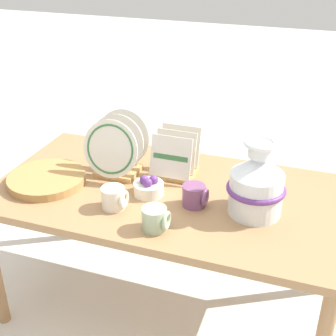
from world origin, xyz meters
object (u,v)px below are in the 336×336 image
object	(u,v)px
ceramic_vase	(257,183)
wicker_charger_stack	(47,179)
mug_sage_glaze	(156,219)
mug_cream_glaze	(114,198)
mug_plum_glaze	(195,196)
dish_rack_square_plates	(175,161)
dish_rack_round_plates	(116,151)
fruit_bowl	(149,187)

from	to	relation	value
ceramic_vase	wicker_charger_stack	xyz separation A→B (m)	(-0.90, -0.07, -0.11)
wicker_charger_stack	mug_sage_glaze	bearing A→B (deg)	-16.30
mug_cream_glaze	mug_plum_glaze	world-z (taller)	same
mug_cream_glaze	mug_plum_glaze	xyz separation A→B (m)	(0.30, 0.12, 0.00)
dish_rack_square_plates	mug_sage_glaze	distance (m)	0.43
mug_cream_glaze	dish_rack_square_plates	bearing A→B (deg)	67.95
dish_rack_round_plates	mug_plum_glaze	world-z (taller)	dish_rack_round_plates
ceramic_vase	mug_cream_glaze	distance (m)	0.56
mug_cream_glaze	mug_sage_glaze	distance (m)	0.22
ceramic_vase	mug_cream_glaze	size ratio (longest dim) A/B	3.03
dish_rack_round_plates	mug_cream_glaze	world-z (taller)	dish_rack_round_plates
dish_rack_square_plates	mug_plum_glaze	distance (m)	0.27
ceramic_vase	mug_plum_glaze	bearing A→B (deg)	-173.15
mug_cream_glaze	mug_sage_glaze	size ratio (longest dim) A/B	1.00
dish_rack_round_plates	dish_rack_square_plates	size ratio (longest dim) A/B	1.34
mug_plum_glaze	dish_rack_round_plates	bearing A→B (deg)	161.69
mug_cream_glaze	fruit_bowl	size ratio (longest dim) A/B	0.81
dish_rack_round_plates	mug_plum_glaze	distance (m)	0.43
dish_rack_round_plates	dish_rack_square_plates	distance (m)	0.27
dish_rack_square_plates	mug_sage_glaze	xyz separation A→B (m)	(0.07, -0.43, -0.02)
wicker_charger_stack	mug_cream_glaze	world-z (taller)	mug_cream_glaze
dish_rack_round_plates	dish_rack_square_plates	xyz separation A→B (m)	(0.25, 0.09, -0.05)
mug_cream_glaze	fruit_bowl	xyz separation A→B (m)	(0.09, 0.14, -0.01)
fruit_bowl	wicker_charger_stack	bearing A→B (deg)	-172.74
ceramic_vase	mug_plum_glaze	xyz separation A→B (m)	(-0.23, -0.03, -0.09)
mug_sage_glaze	fruit_bowl	size ratio (longest dim) A/B	0.81
dish_rack_round_plates	fruit_bowl	size ratio (longest dim) A/B	2.17
wicker_charger_stack	dish_rack_square_plates	bearing A→B (deg)	27.45
wicker_charger_stack	mug_sage_glaze	distance (m)	0.60
mug_cream_glaze	dish_rack_round_plates	bearing A→B (deg)	112.86
dish_rack_round_plates	mug_plum_glaze	size ratio (longest dim) A/B	2.69
dish_rack_square_plates	dish_rack_round_plates	bearing A→B (deg)	-160.23
dish_rack_square_plates	fruit_bowl	world-z (taller)	dish_rack_square_plates
dish_rack_round_plates	wicker_charger_stack	bearing A→B (deg)	-146.02
dish_rack_square_plates	fruit_bowl	size ratio (longest dim) A/B	1.62
mug_plum_glaze	mug_sage_glaze	distance (m)	0.22
wicker_charger_stack	mug_plum_glaze	world-z (taller)	mug_plum_glaze
fruit_bowl	ceramic_vase	bearing A→B (deg)	1.17
dish_rack_square_plates	mug_plum_glaze	bearing A→B (deg)	-54.86
ceramic_vase	fruit_bowl	size ratio (longest dim) A/B	2.45
mug_cream_glaze	wicker_charger_stack	bearing A→B (deg)	167.10
mug_plum_glaze	mug_sage_glaze	world-z (taller)	same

